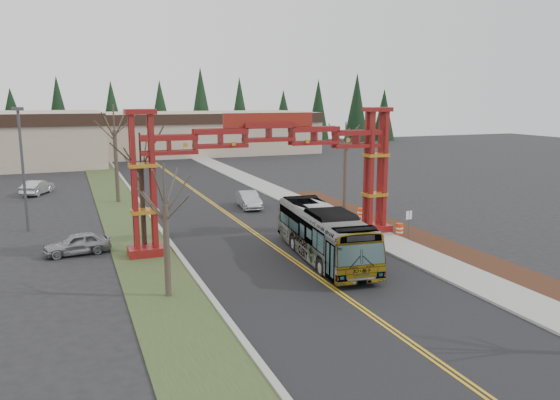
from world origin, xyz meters
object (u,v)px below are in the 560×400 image
gateway_arch (269,154)px  retail_building_east (200,132)px  silver_sedan (248,200)px  light_pole_near (22,161)px  bare_tree_median_mid (141,168)px  bare_tree_right_far (345,147)px  parked_car_near_a (77,244)px  barrel_south (399,230)px  bare_tree_median_near (165,206)px  barrel_mid (364,220)px  street_sign (409,220)px  parked_car_far_a (37,187)px  bare_tree_median_far (114,131)px  barrel_north (361,214)px  transit_bus (324,234)px

gateway_arch → retail_building_east: size_ratio=0.48×
silver_sedan → light_pole_near: size_ratio=0.50×
bare_tree_median_mid → bare_tree_right_far: size_ratio=1.00×
parked_car_near_a → bare_tree_median_mid: 6.21m
light_pole_near → barrel_south: size_ratio=9.62×
bare_tree_median_near → barrel_mid: (16.54, 9.75, -4.10)m
light_pole_near → street_sign: light_pole_near is taller
parked_car_far_a → barrel_mid: parked_car_far_a is taller
gateway_arch → retail_building_east: (10.00, 61.95, -2.47)m
parked_car_far_a → barrel_south: size_ratio=4.75×
bare_tree_median_near → street_sign: bearing=15.2°
bare_tree_median_far → barrel_south: bearing=-49.6°
barrel_north → street_sign: bearing=-92.8°
parked_car_near_a → parked_car_far_a: 24.15m
bare_tree_right_far → light_pole_near: bearing=176.7°
parked_car_near_a → parked_car_far_a: (-3.19, 23.94, 0.05)m
light_pole_near → transit_bus: bearing=-40.0°
parked_car_near_a → bare_tree_median_near: size_ratio=0.60×
bare_tree_median_mid → bare_tree_right_far: (18.00, 7.39, 0.10)m
parked_car_near_a → barrel_north: parked_car_near_a is taller
bare_tree_right_far → retail_building_east: bearing=90.0°
silver_sedan → barrel_south: (6.69, -13.35, -0.27)m
retail_building_east → bare_tree_median_near: retail_building_east is taller
street_sign → parked_car_far_a: bearing=129.8°
barrel_south → barrel_north: bearing=88.6°
bare_tree_median_far → street_sign: bearing=-51.7°
gateway_arch → bare_tree_right_far: (10.00, 8.23, -0.54)m
transit_bus → bare_tree_median_mid: size_ratio=1.51×
silver_sedan → street_sign: bearing=-61.3°
bare_tree_median_mid → barrel_south: bearing=-7.9°
parked_car_near_a → barrel_mid: size_ratio=4.49×
transit_bus → parked_car_near_a: transit_bus is taller
silver_sedan → bare_tree_median_far: bare_tree_median_far is taller
parked_car_far_a → bare_tree_median_near: (7.12, -33.44, 3.82)m
bare_tree_median_mid → gateway_arch: bearing=-6.0°
barrel_north → silver_sedan: bearing=131.7°
retail_building_east → parked_car_near_a: size_ratio=9.59×
transit_bus → street_sign: size_ratio=5.39×
gateway_arch → retail_building_east: gateway_arch is taller
silver_sedan → barrel_north: bearing=-43.5°
transit_bus → bare_tree_right_far: bearing=63.4°
parked_car_far_a → barrel_mid: bearing=158.5°
retail_building_east → barrel_north: 57.92m
bare_tree_median_mid → light_pole_near: (-7.13, 8.84, -0.19)m
gateway_arch → barrel_north: 11.55m
bare_tree_median_near → gateway_arch: bearing=43.1°
bare_tree_median_mid → retail_building_east: bearing=73.6°
bare_tree_median_near → street_sign: bare_tree_median_near is taller
parked_car_far_a → bare_tree_median_mid: size_ratio=0.59×
bare_tree_median_far → silver_sedan: bearing=-32.9°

